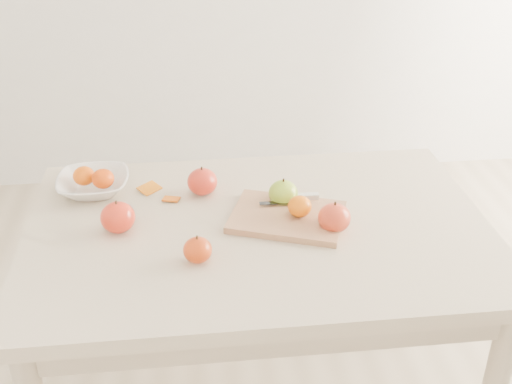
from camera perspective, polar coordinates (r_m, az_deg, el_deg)
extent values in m
cube|color=beige|center=(1.67, 0.20, -3.53)|extent=(1.20, 0.80, 0.04)
cylinder|color=#BCAA8E|center=(2.19, -15.24, -7.81)|extent=(0.06, 0.06, 0.71)
cylinder|color=#BCAA8E|center=(2.27, 12.89, -6.00)|extent=(0.06, 0.06, 0.71)
cube|color=tan|center=(1.68, 2.79, -2.23)|extent=(0.34, 0.30, 0.02)
ellipsoid|color=orange|center=(1.66, 3.90, -1.27)|extent=(0.06, 0.06, 0.05)
imported|color=white|center=(1.86, -14.24, 0.67)|extent=(0.20, 0.20, 0.05)
ellipsoid|color=#D26607|center=(1.86, -15.06, 1.40)|extent=(0.06, 0.06, 0.05)
ellipsoid|color=#E54C08|center=(1.83, -13.45, 1.17)|extent=(0.06, 0.06, 0.05)
cube|color=#CA670E|center=(1.85, -9.44, 0.21)|extent=(0.07, 0.07, 0.01)
cube|color=orange|center=(1.78, -7.54, -0.68)|extent=(0.05, 0.05, 0.01)
cube|color=silver|center=(1.74, 4.36, -0.39)|extent=(0.08, 0.02, 0.01)
cube|color=#33353A|center=(1.71, 1.89, -0.98)|extent=(0.10, 0.02, 0.00)
ellipsoid|color=#6AA215|center=(1.73, 2.44, -0.11)|extent=(0.08, 0.08, 0.07)
ellipsoid|color=#9F0B0E|center=(1.63, 6.98, -2.28)|extent=(0.08, 0.08, 0.08)
ellipsoid|color=maroon|center=(1.79, -4.80, 0.92)|extent=(0.08, 0.08, 0.08)
ellipsoid|color=#941307|center=(1.51, -5.21, -5.15)|extent=(0.07, 0.07, 0.06)
ellipsoid|color=#9B090E|center=(1.65, -12.18, -2.22)|extent=(0.09, 0.09, 0.08)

